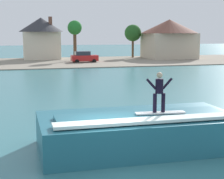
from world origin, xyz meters
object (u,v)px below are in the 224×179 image
object	(u,v)px
house_small_cottage	(41,36)
surfboard	(160,113)
house_gabled_white	(169,37)
wave_crest	(139,131)
surfer	(159,90)
tree_short_bushy	(133,33)
tree_tall_bare	(75,29)
car_far_shore	(84,57)

from	to	relation	value
house_small_cottage	surfboard	bearing A→B (deg)	-88.84
surfboard	house_gabled_white	world-z (taller)	house_gabled_white
wave_crest	surfer	distance (m)	2.00
tree_short_bushy	house_gabled_white	bearing A→B (deg)	-27.80
surfboard	tree_tall_bare	world-z (taller)	tree_tall_bare
wave_crest	tree_short_bushy	world-z (taller)	tree_short_bushy
house_gabled_white	tree_tall_bare	bearing A→B (deg)	-175.88
wave_crest	surfboard	xyz separation A→B (m)	(0.74, -0.53, 0.86)
surfboard	wave_crest	bearing A→B (deg)	144.46
house_small_cottage	tree_short_bushy	xyz separation A→B (m)	(16.98, -0.68, 0.41)
car_far_shore	tree_tall_bare	distance (m)	5.90
house_small_cottage	house_gabled_white	bearing A→B (deg)	-9.51
surfer	tree_short_bushy	world-z (taller)	tree_short_bushy
house_gabled_white	wave_crest	bearing A→B (deg)	-114.79
wave_crest	surfboard	world-z (taller)	surfboard
house_gabled_white	tree_short_bushy	xyz separation A→B (m)	(-6.02, 3.17, 0.62)
house_small_cottage	tree_short_bushy	size ratio (longest dim) A/B	1.25
surfboard	surfer	distance (m)	0.95
surfer	tree_short_bushy	size ratio (longest dim) A/B	0.26
house_small_cottage	tree_short_bushy	bearing A→B (deg)	-2.30
wave_crest	surfboard	distance (m)	1.25
surfer	house_small_cottage	bearing A→B (deg)	91.08
car_far_shore	tree_tall_bare	xyz separation A→B (m)	(-0.82, 3.85, 4.39)
car_far_shore	tree_short_bushy	distance (m)	14.22
house_small_cottage	tree_tall_bare	bearing A→B (deg)	-44.46
wave_crest	house_gabled_white	bearing A→B (deg)	65.21
surfboard	tree_tall_bare	size ratio (longest dim) A/B	0.31
surfboard	car_far_shore	bearing A→B (deg)	83.61
house_small_cottage	car_far_shore	bearing A→B (deg)	-56.02
house_gabled_white	tree_tall_bare	xyz separation A→B (m)	(-17.76, -1.28, 1.27)
house_gabled_white	house_small_cottage	distance (m)	23.31
surfer	house_gabled_white	size ratio (longest dim) A/B	0.16
tree_short_bushy	house_small_cottage	bearing A→B (deg)	177.70
car_far_shore	tree_tall_bare	bearing A→B (deg)	102.09
car_far_shore	surfboard	bearing A→B (deg)	-96.39
wave_crest	house_small_cottage	world-z (taller)	house_small_cottage
car_far_shore	house_small_cottage	xyz separation A→B (m)	(-6.05, 8.98, 3.33)
surfboard	house_gabled_white	bearing A→B (deg)	66.15
surfboard	tree_short_bushy	xyz separation A→B (m)	(15.90, 52.73, 3.09)
house_gabled_white	tree_tall_bare	distance (m)	17.85
tree_tall_bare	tree_short_bushy	xyz separation A→B (m)	(11.75, 4.45, -0.65)
car_far_shore	house_small_cottage	bearing A→B (deg)	123.98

